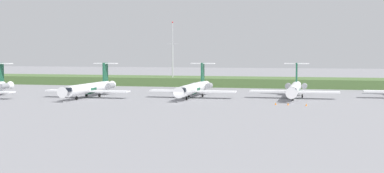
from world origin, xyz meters
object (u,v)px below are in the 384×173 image
object	(u,v)px
regional_jet_fourth	(295,88)
safety_cone_mid_marker	(288,104)
antenna_mast	(173,59)
safety_cone_front_marker	(276,104)
regional_jet_second	(90,88)
regional_jet_third	(194,88)
safety_cone_rear_marker	(306,105)

from	to	relation	value
regional_jet_fourth	safety_cone_mid_marker	world-z (taller)	regional_jet_fourth
antenna_mast	safety_cone_front_marker	xyz separation A→B (m)	(41.73, -61.35, -9.21)
regional_jet_second	safety_cone_mid_marker	world-z (taller)	regional_jet_second
regional_jet_fourth	antenna_mast	size ratio (longest dim) A/B	1.36
antenna_mast	regional_jet_third	bearing A→B (deg)	-67.81
antenna_mast	safety_cone_front_marker	world-z (taller)	antenna_mast
regional_jet_fourth	regional_jet_second	bearing A→B (deg)	-168.69
antenna_mast	safety_cone_mid_marker	bearing A→B (deg)	-54.14
regional_jet_second	antenna_mast	size ratio (longest dim) A/B	1.36
regional_jet_second	safety_cone_front_marker	xyz separation A→B (m)	(49.54, -8.43, -2.26)
safety_cone_mid_marker	regional_jet_fourth	bearing A→B (deg)	88.47
regional_jet_third	antenna_mast	bearing A→B (deg)	112.19
safety_cone_mid_marker	regional_jet_second	bearing A→B (deg)	170.57
regional_jet_second	regional_jet_third	world-z (taller)	same
antenna_mast	safety_cone_mid_marker	size ratio (longest dim) A/B	41.53
regional_jet_fourth	safety_cone_rear_marker	bearing A→B (deg)	-79.91
antenna_mast	safety_cone_mid_marker	distance (m)	76.58
safety_cone_mid_marker	safety_cone_rear_marker	size ratio (longest dim) A/B	1.00
safety_cone_front_marker	safety_cone_mid_marker	distance (m)	2.82
antenna_mast	safety_cone_mid_marker	xyz separation A→B (m)	(44.53, -61.62, -9.21)
safety_cone_front_marker	safety_cone_rear_marker	distance (m)	6.91
antenna_mast	safety_cone_rear_marker	distance (m)	79.48
regional_jet_third	safety_cone_front_marker	size ratio (longest dim) A/B	56.36
safety_cone_front_marker	safety_cone_rear_marker	size ratio (longest dim) A/B	1.00
antenna_mast	safety_cone_rear_marker	world-z (taller)	antenna_mast
regional_jet_third	safety_cone_rear_marker	xyz separation A→B (m)	(29.45, -15.30, -2.26)
regional_jet_third	regional_jet_fourth	size ratio (longest dim) A/B	1.00
safety_cone_mid_marker	safety_cone_front_marker	bearing A→B (deg)	174.57
regional_jet_fourth	safety_cone_front_marker	distance (m)	19.43
regional_jet_third	safety_cone_mid_marker	xyz separation A→B (m)	(25.40, -14.70, -2.26)
regional_jet_second	regional_jet_third	xyz separation A→B (m)	(26.96, 6.00, 0.00)
regional_jet_second	regional_jet_fourth	distance (m)	53.91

